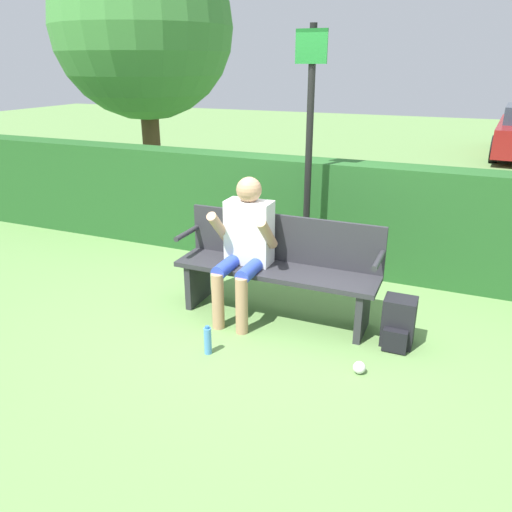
{
  "coord_description": "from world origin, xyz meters",
  "views": [
    {
      "loc": [
        1.46,
        -3.92,
        2.24
      ],
      "look_at": [
        -0.15,
        -0.1,
        0.63
      ],
      "focal_mm": 35.0,
      "sensor_mm": 36.0,
      "label": 1
    }
  ],
  "objects_px": {
    "person_seated": "(245,241)",
    "water_bottle": "(208,340)",
    "backpack": "(398,323)",
    "signpost": "(309,146)",
    "park_bench": "(278,266)",
    "tree": "(143,28)"
  },
  "relations": [
    {
      "from": "backpack",
      "to": "signpost",
      "type": "height_order",
      "value": "signpost"
    },
    {
      "from": "person_seated",
      "to": "water_bottle",
      "type": "height_order",
      "value": "person_seated"
    },
    {
      "from": "backpack",
      "to": "signpost",
      "type": "xyz_separation_m",
      "value": [
        -1.14,
        1.0,
        1.26
      ]
    },
    {
      "from": "backpack",
      "to": "water_bottle",
      "type": "distance_m",
      "value": 1.6
    },
    {
      "from": "person_seated",
      "to": "backpack",
      "type": "xyz_separation_m",
      "value": [
        1.41,
        -0.01,
        -0.53
      ]
    },
    {
      "from": "person_seated",
      "to": "tree",
      "type": "relative_size",
      "value": 0.3
    },
    {
      "from": "park_bench",
      "to": "backpack",
      "type": "distance_m",
      "value": 1.17
    },
    {
      "from": "person_seated",
      "to": "water_bottle",
      "type": "relative_size",
      "value": 5.17
    },
    {
      "from": "person_seated",
      "to": "backpack",
      "type": "height_order",
      "value": "person_seated"
    },
    {
      "from": "signpost",
      "to": "tree",
      "type": "relative_size",
      "value": 0.59
    },
    {
      "from": "park_bench",
      "to": "tree",
      "type": "relative_size",
      "value": 0.43
    },
    {
      "from": "backpack",
      "to": "tree",
      "type": "height_order",
      "value": "tree"
    },
    {
      "from": "water_bottle",
      "to": "signpost",
      "type": "distance_m",
      "value": 2.22
    },
    {
      "from": "park_bench",
      "to": "backpack",
      "type": "xyz_separation_m",
      "value": [
        1.13,
        -0.13,
        -0.29
      ]
    },
    {
      "from": "backpack",
      "to": "tree",
      "type": "relative_size",
      "value": 0.1
    },
    {
      "from": "signpost",
      "to": "water_bottle",
      "type": "bearing_deg",
      "value": -98.67
    },
    {
      "from": "park_bench",
      "to": "tree",
      "type": "xyz_separation_m",
      "value": [
        -3.92,
        3.83,
        2.3
      ]
    },
    {
      "from": "backpack",
      "to": "tree",
      "type": "xyz_separation_m",
      "value": [
        -5.05,
        3.96,
        2.59
      ]
    },
    {
      "from": "person_seated",
      "to": "backpack",
      "type": "relative_size",
      "value": 3.07
    },
    {
      "from": "park_bench",
      "to": "signpost",
      "type": "distance_m",
      "value": 1.3
    },
    {
      "from": "tree",
      "to": "water_bottle",
      "type": "bearing_deg",
      "value": -52.3
    },
    {
      "from": "signpost",
      "to": "person_seated",
      "type": "bearing_deg",
      "value": -105.04
    }
  ]
}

